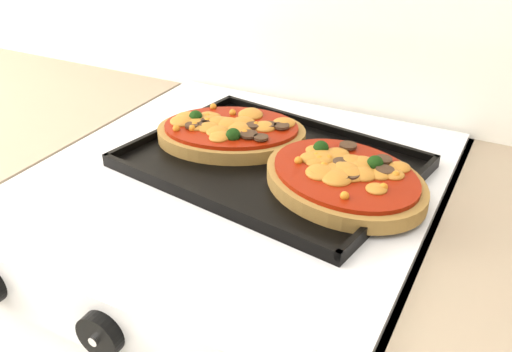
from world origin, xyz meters
The scene contains 5 objects.
control_panel centered at (0.02, 1.39, 0.85)m, with size 0.60×0.02×0.09m, color white.
knob_center centered at (0.01, 1.37, 0.85)m, with size 0.06×0.06×0.02m, color black.
baking_tray centered at (0.05, 1.73, 0.92)m, with size 0.42×0.31×0.02m, color black.
pizza_left centered at (-0.04, 1.76, 0.94)m, with size 0.25×0.18×0.04m, color olive, non-canonical shape.
pizza_right centered at (0.18, 1.70, 0.94)m, with size 0.25×0.20×0.04m, color olive, non-canonical shape.
Camera 1 is at (0.39, 1.03, 1.33)m, focal length 40.00 mm.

